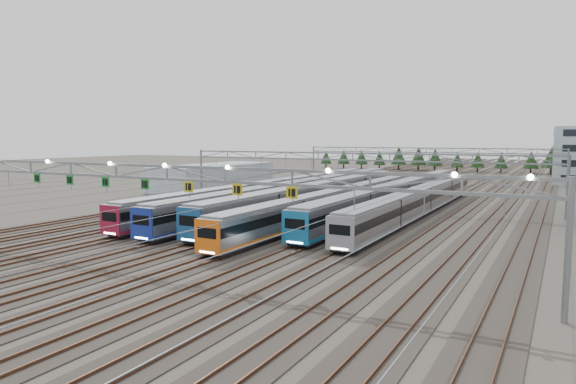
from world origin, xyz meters
The scene contains 13 objects.
ground centered at (0.00, 0.00, 0.00)m, with size 400.00×400.00×0.00m, color #47423A.
track_bed centered at (0.00, 100.00, 1.49)m, with size 54.00×260.00×5.42m.
train_a centered at (-11.25, 37.49, 1.98)m, with size 2.66×66.71×3.46m.
train_b centered at (-6.75, 38.11, 2.03)m, with size 2.74×68.66×3.56m.
train_c centered at (-2.25, 33.71, 2.10)m, with size 2.84×57.16×3.70m.
train_d centered at (2.25, 32.04, 1.93)m, with size 2.59×60.11×3.36m.
train_e centered at (6.75, 41.42, 2.02)m, with size 2.72×65.22×3.54m.
train_f centered at (11.25, 35.73, 1.96)m, with size 2.63×54.82×3.41m.
gantry_near centered at (-0.05, -0.12, 7.09)m, with size 56.36×0.61×8.08m.
gantry_mid centered at (0.00, 40.00, 6.39)m, with size 56.36×0.36×8.00m.
gantry_far centered at (0.00, 85.00, 6.39)m, with size 56.36×0.36×8.00m.
west_shed centered at (-35.03, 53.33, 2.35)m, with size 10.00×30.00×4.71m, color #94A7B0.
treeline centered at (-0.90, 128.83, 4.23)m, with size 93.80×5.60×7.02m.
Camera 1 is at (27.66, -30.91, 10.01)m, focal length 32.00 mm.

